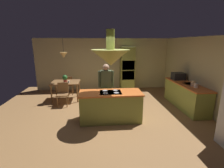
# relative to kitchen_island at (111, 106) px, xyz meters

# --- Properties ---
(ground) EXTENTS (8.16, 8.16, 0.00)m
(ground) POSITION_rel_kitchen_island_xyz_m (0.00, 0.20, -0.45)
(ground) COLOR #9E7042
(wall_back) EXTENTS (6.80, 0.10, 2.55)m
(wall_back) POSITION_rel_kitchen_island_xyz_m (0.00, 3.65, 0.82)
(wall_back) COLOR beige
(wall_back) RESTS_ON ground
(wall_right) EXTENTS (0.10, 7.20, 2.55)m
(wall_right) POSITION_rel_kitchen_island_xyz_m (3.25, 0.60, 0.82)
(wall_right) COLOR beige
(wall_right) RESTS_ON ground
(kitchen_island) EXTENTS (1.88, 0.81, 0.92)m
(kitchen_island) POSITION_rel_kitchen_island_xyz_m (0.00, 0.00, 0.00)
(kitchen_island) COLOR #939E42
(kitchen_island) RESTS_ON ground
(counter_run_right) EXTENTS (0.73, 2.27, 0.90)m
(counter_run_right) POSITION_rel_kitchen_island_xyz_m (2.84, 0.80, 0.01)
(counter_run_right) COLOR #939E42
(counter_run_right) RESTS_ON ground
(oven_tower) EXTENTS (0.66, 0.62, 2.14)m
(oven_tower) POSITION_rel_kitchen_island_xyz_m (1.10, 3.24, 0.62)
(oven_tower) COLOR #939E42
(oven_tower) RESTS_ON ground
(dining_table) EXTENTS (1.13, 0.91, 0.76)m
(dining_table) POSITION_rel_kitchen_island_xyz_m (-1.70, 2.10, 0.21)
(dining_table) COLOR brown
(dining_table) RESTS_ON ground
(person_at_island) EXTENTS (0.53, 0.22, 1.66)m
(person_at_island) POSITION_rel_kitchen_island_xyz_m (-0.09, 0.67, 0.49)
(person_at_island) COLOR tan
(person_at_island) RESTS_ON ground
(range_hood) EXTENTS (1.10, 1.10, 1.00)m
(range_hood) POSITION_rel_kitchen_island_xyz_m (0.00, 0.00, 1.50)
(range_hood) COLOR #939E42
(pendant_light_over_table) EXTENTS (0.32, 0.32, 0.82)m
(pendant_light_over_table) POSITION_rel_kitchen_island_xyz_m (-1.70, 2.10, 1.41)
(pendant_light_over_table) COLOR #E0B266
(chair_facing_island) EXTENTS (0.40, 0.40, 0.87)m
(chair_facing_island) POSITION_rel_kitchen_island_xyz_m (-1.70, 1.43, 0.05)
(chair_facing_island) COLOR brown
(chair_facing_island) RESTS_ON ground
(chair_by_back_wall) EXTENTS (0.40, 0.40, 0.87)m
(chair_by_back_wall) POSITION_rel_kitchen_island_xyz_m (-1.70, 2.77, 0.05)
(chair_by_back_wall) COLOR brown
(chair_by_back_wall) RESTS_ON ground
(potted_plant_on_table) EXTENTS (0.20, 0.20, 0.30)m
(potted_plant_on_table) POSITION_rel_kitchen_island_xyz_m (-1.70, 2.02, 0.47)
(potted_plant_on_table) COLOR #99382D
(potted_plant_on_table) RESTS_ON dining_table
(cup_on_table) EXTENTS (0.07, 0.07, 0.09)m
(cup_on_table) POSITION_rel_kitchen_island_xyz_m (-1.53, 1.87, 0.35)
(cup_on_table) COLOR white
(cup_on_table) RESTS_ON dining_table
(canister_flour) EXTENTS (0.13, 0.13, 0.14)m
(canister_flour) POSITION_rel_kitchen_island_xyz_m (2.84, 0.24, 0.52)
(canister_flour) COLOR silver
(canister_flour) RESTS_ON counter_run_right
(canister_sugar) EXTENTS (0.14, 0.14, 0.18)m
(canister_sugar) POSITION_rel_kitchen_island_xyz_m (2.84, 0.42, 0.54)
(canister_sugar) COLOR #E0B78C
(canister_sugar) RESTS_ON counter_run_right
(microwave_on_counter) EXTENTS (0.46, 0.36, 0.28)m
(microwave_on_counter) POSITION_rel_kitchen_island_xyz_m (2.84, 1.47, 0.59)
(microwave_on_counter) COLOR #232326
(microwave_on_counter) RESTS_ON counter_run_right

